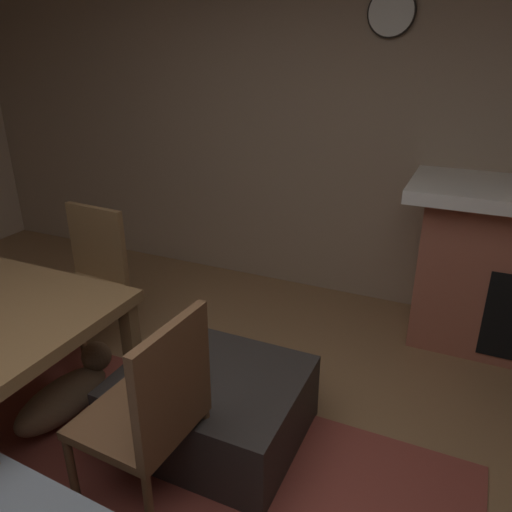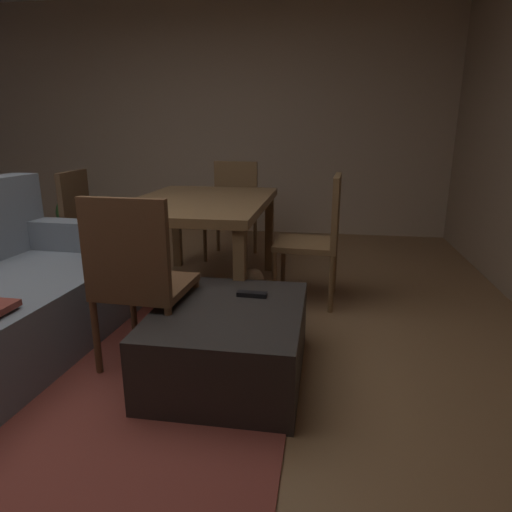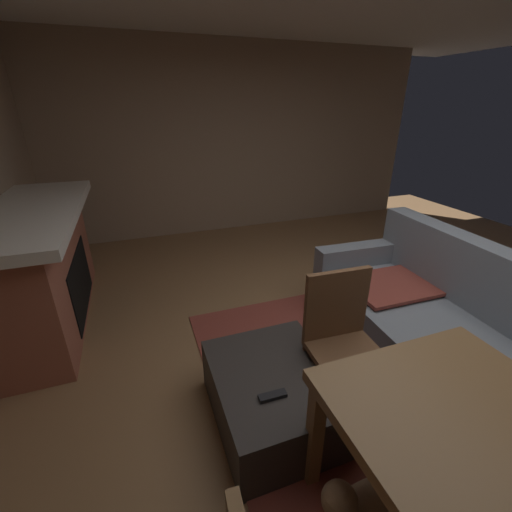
% 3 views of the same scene
% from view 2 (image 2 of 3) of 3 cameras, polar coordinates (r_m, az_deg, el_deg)
% --- Properties ---
extents(floor, '(8.59, 8.59, 0.00)m').
position_cam_2_polar(floor, '(2.61, -24.50, -13.69)').
color(floor, olive).
extents(wall_right_window_side, '(0.12, 6.03, 2.70)m').
position_cam_2_polar(wall_right_window_side, '(5.60, -5.19, 17.17)').
color(wall_right_window_side, '#C4AA91').
rests_on(wall_right_window_side, ground).
extents(area_rug, '(2.60, 2.00, 0.01)m').
position_cam_2_polar(area_rug, '(2.60, -18.25, -12.96)').
color(area_rug, brown).
rests_on(area_rug, ground).
extents(ottoman_coffee_table, '(0.89, 0.74, 0.37)m').
position_cam_2_polar(ottoman_coffee_table, '(2.30, -3.48, -10.99)').
color(ottoman_coffee_table, '#2D2826').
rests_on(ottoman_coffee_table, ground).
extents(tv_remote, '(0.05, 0.16, 0.02)m').
position_cam_2_polar(tv_remote, '(2.36, -0.51, -4.96)').
color(tv_remote, black).
rests_on(tv_remote, ottoman_coffee_table).
extents(dining_table, '(1.48, 0.98, 0.74)m').
position_cam_2_polar(dining_table, '(3.30, -7.23, 5.97)').
color(dining_table, brown).
rests_on(dining_table, ground).
extents(dining_chair_east, '(0.47, 0.47, 0.93)m').
position_cam_2_polar(dining_chair_east, '(4.41, -2.99, 6.76)').
color(dining_chair_east, brown).
rests_on(dining_chair_east, ground).
extents(dining_chair_south, '(0.47, 0.47, 0.93)m').
position_cam_2_polar(dining_chair_south, '(3.19, 8.23, 3.08)').
color(dining_chair_south, brown).
rests_on(dining_chair_south, ground).
extents(dining_chair_west, '(0.46, 0.46, 0.93)m').
position_cam_2_polar(dining_chair_west, '(2.30, -15.03, -2.38)').
color(dining_chair_west, brown).
rests_on(dining_chair_west, ground).
extents(dining_chair_north, '(0.48, 0.48, 0.93)m').
position_cam_2_polar(dining_chair_north, '(3.66, -20.59, 3.87)').
color(dining_chair_north, '#513823').
rests_on(dining_chair_north, ground).
extents(potted_plant, '(0.39, 0.39, 0.54)m').
position_cam_2_polar(potted_plant, '(5.44, -22.41, 4.93)').
color(potted_plant, beige).
rests_on(potted_plant, ground).
extents(small_dog, '(0.27, 0.62, 0.31)m').
position_cam_2_polar(small_dog, '(3.01, -4.54, -4.55)').
color(small_dog, '#8C6B4C').
rests_on(small_dog, ground).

